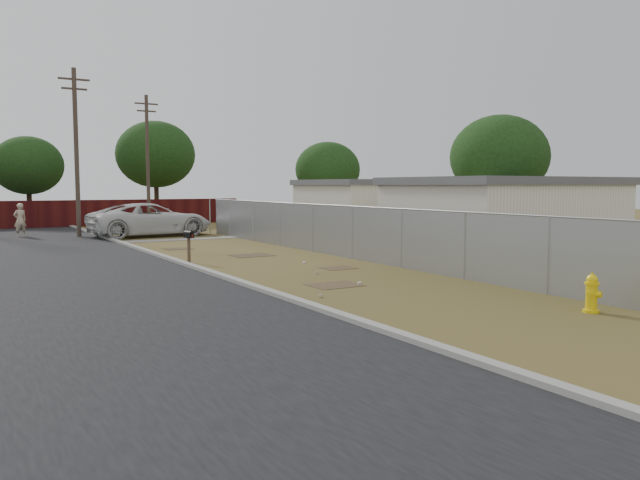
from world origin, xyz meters
TOP-DOWN VIEW (x-y plane):
  - ground at (0.00, 0.00)m, footprint 120.00×120.00m
  - street at (-6.76, 8.05)m, footprint 15.10×60.00m
  - chainlink_fence at (3.12, 1.03)m, footprint 0.10×27.06m
  - privacy_fence at (-6.00, 25.00)m, footprint 30.00×0.12m
  - utility_poles at (-3.67, 20.67)m, footprint 12.60×8.24m
  - houses at (9.70, 3.13)m, footprint 9.30×17.24m
  - horizon_trees at (0.84, 23.56)m, footprint 33.32×31.94m
  - fire_hydrant at (2.06, -11.04)m, footprint 0.45×0.45m
  - mailbox at (-2.60, 2.06)m, footprint 0.26×0.51m
  - pickup_truck at (-0.52, 14.54)m, footprint 6.85×3.68m
  - pedestrian at (-6.74, 17.62)m, footprint 0.76×0.61m
  - scattered_litter at (-0.38, -3.71)m, footprint 3.03×6.19m

SIDE VIEW (x-z plane):
  - ground at x=0.00m, z-range 0.00..0.00m
  - street at x=-6.76m, z-range -0.04..0.08m
  - scattered_litter at x=-0.38m, z-range 0.01..0.08m
  - fire_hydrant at x=2.06m, z-range -0.03..0.86m
  - chainlink_fence at x=3.12m, z-range -0.21..1.81m
  - privacy_fence at x=-6.00m, z-range 0.00..1.80m
  - mailbox at x=-2.60m, z-range 0.34..1.49m
  - pickup_truck at x=-0.52m, z-range 0.00..1.83m
  - pedestrian at x=-6.74m, z-range 0.00..1.83m
  - houses at x=9.70m, z-range 0.01..3.11m
  - horizon_trees at x=0.84m, z-range 0.74..8.52m
  - utility_poles at x=-3.67m, z-range 0.19..9.19m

